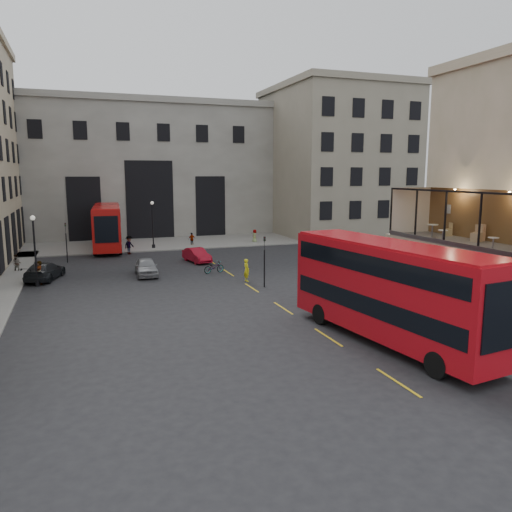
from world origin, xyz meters
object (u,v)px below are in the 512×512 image
object	(u,v)px
bus_near	(390,287)
car_a	(146,267)
cafe_chair_d	(448,232)
bus_far	(107,225)
cafe_table_mid	(443,234)
pedestrian_a	(17,264)
pedestrian_b	(129,245)
pedestrian_c	(192,239)
cafe_table_near	(493,242)
street_lamp_a	(35,255)
cafe_chair_b	(479,236)
car_c	(45,271)
pedestrian_d	(255,236)
cafe_table_far	(432,229)
cyclist	(247,270)
pedestrian_e	(39,273)
bicycle	(214,267)
traffic_light_far	(66,237)
car_b	(197,255)
traffic_light_near	(264,255)
cafe_chair_c	(476,237)
street_lamp_b	(153,228)

from	to	relation	value
bus_near	car_a	bearing A→B (deg)	113.85
car_a	cafe_chair_d	xyz separation A→B (m)	(16.23, -16.69, 4.12)
bus_far	cafe_table_mid	size ratio (longest dim) A/B	18.62
pedestrian_a	pedestrian_b	xyz separation A→B (m)	(10.06, 6.68, 0.21)
pedestrian_c	cafe_table_near	size ratio (longest dim) A/B	2.30
street_lamp_a	cafe_chair_b	distance (m)	30.48
car_c	pedestrian_d	distance (m)	27.31
cafe_table_mid	cafe_table_far	bearing A→B (deg)	69.90
car_a	cyclist	distance (m)	8.68
pedestrian_e	cafe_table_mid	xyz separation A→B (m)	(22.22, -17.76, 4.11)
pedestrian_d	cafe_table_near	bearing A→B (deg)	152.02
pedestrian_d	cafe_table_far	distance (m)	33.10
car_a	cafe_table_far	distance (m)	22.99
car_a	cafe_chair_b	world-z (taller)	cafe_chair_b
bicycle	cafe_chair_d	size ratio (longest dim) A/B	2.29
bus_near	car_a	distance (m)	22.94
cyclist	cafe_table_mid	world-z (taller)	cafe_table_mid
pedestrian_e	cafe_table_mid	distance (m)	28.74
cafe_chair_d	bus_near	bearing A→B (deg)	-149.01
cafe_table_mid	traffic_light_far	bearing A→B (deg)	126.58
traffic_light_far	cafe_table_far	world-z (taller)	cafe_table_far
car_b	cyclist	bearing A→B (deg)	-91.29
cafe_table_near	cafe_table_mid	world-z (taller)	cafe_table_near
traffic_light_near	cafe_table_far	bearing A→B (deg)	-54.66
traffic_light_far	bus_near	world-z (taller)	bus_near
cafe_chair_c	pedestrian_d	bearing A→B (deg)	91.09
street_lamp_a	car_a	size ratio (longest dim) A/B	1.25
car_c	cafe_chair_c	world-z (taller)	cafe_chair_c
bicycle	cafe_table_near	xyz separation A→B (m)	(8.63, -21.40, 4.55)
bus_near	cafe_chair_d	world-z (taller)	cafe_chair_d
pedestrian_b	bus_far	bearing A→B (deg)	69.65
pedestrian_b	cafe_chair_b	xyz separation A→B (m)	(16.47, -30.94, 3.91)
pedestrian_c	car_c	bearing A→B (deg)	25.53
street_lamp_b	cafe_table_mid	distance (m)	35.43
bus_far	pedestrian_c	distance (m)	9.64
traffic_light_near	cafe_chair_c	distance (m)	14.82
bus_near	street_lamp_a	bearing A→B (deg)	131.75
pedestrian_d	pedestrian_e	world-z (taller)	pedestrian_e
bicycle	pedestrian_b	distance (m)	13.88
cafe_table_far	bicycle	bearing A→B (deg)	119.36
traffic_light_near	pedestrian_e	distance (m)	17.12
bicycle	cafe_chair_b	xyz separation A→B (m)	(10.71, -18.33, 4.40)
pedestrian_b	cafe_table_far	bearing A→B (deg)	-106.53
traffic_light_far	car_a	bearing A→B (deg)	-54.29
cafe_chair_d	cyclist	bearing A→B (deg)	127.89
cafe_table_mid	bus_far	bearing A→B (deg)	114.94
bus_near	cafe_chair_b	distance (m)	7.53
street_lamp_a	traffic_light_far	bearing A→B (deg)	78.69
traffic_light_near	car_b	bearing A→B (deg)	100.96
street_lamp_b	cafe_table_far	bearing A→B (deg)	-69.39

